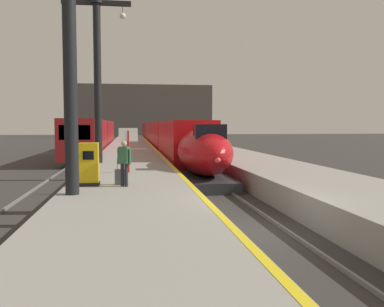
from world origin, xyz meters
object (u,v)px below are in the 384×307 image
(highspeed_train_main, at_px, (161,135))
(rolling_suitcase, at_px, (120,177))
(regional_train_adjacent, at_px, (95,135))
(ticket_machine_yellow, at_px, (89,166))
(departure_info_board, at_px, (128,141))
(station_column_mid, at_px, (97,65))
(station_column_near, at_px, (69,26))
(passenger_near_edge, at_px, (124,160))

(highspeed_train_main, relative_size, rolling_suitcase, 77.45)
(regional_train_adjacent, xyz_separation_m, rolling_suitcase, (3.70, -34.10, -0.77))
(rolling_suitcase, relative_size, ticket_machine_yellow, 0.61)
(departure_info_board, bearing_deg, regional_train_adjacent, 97.59)
(regional_train_adjacent, xyz_separation_m, station_column_mid, (2.20, -24.54, 4.68))
(highspeed_train_main, xyz_separation_m, departure_info_board, (-4.11, -36.03, 0.59))
(regional_train_adjacent, bearing_deg, station_column_near, -86.51)
(station_column_mid, bearing_deg, passenger_near_edge, -80.58)
(ticket_machine_yellow, distance_m, departure_info_board, 4.43)
(highspeed_train_main, relative_size, passenger_near_edge, 45.00)
(highspeed_train_main, height_order, passenger_near_edge, highspeed_train_main)
(passenger_near_edge, xyz_separation_m, ticket_machine_yellow, (-1.31, 0.50, -0.25))
(departure_info_board, bearing_deg, highspeed_train_main, 83.49)
(highspeed_train_main, relative_size, regional_train_adjacent, 2.08)
(departure_info_board, bearing_deg, passenger_near_edge, -91.60)
(regional_train_adjacent, bearing_deg, departure_info_board, -82.41)
(station_column_near, relative_size, rolling_suitcase, 9.18)
(station_column_near, bearing_deg, ticket_machine_yellow, 80.29)
(station_column_mid, xyz_separation_m, rolling_suitcase, (1.50, -9.57, -5.45))
(rolling_suitcase, xyz_separation_m, ticket_machine_yellow, (-1.15, 0.06, 0.44))
(station_column_near, height_order, departure_info_board, station_column_near)
(station_column_near, bearing_deg, station_column_mid, 90.00)
(highspeed_train_main, distance_m, station_column_mid, 31.57)
(station_column_near, bearing_deg, regional_train_adjacent, 93.49)
(ticket_machine_yellow, bearing_deg, station_column_near, -99.71)
(station_column_near, height_order, station_column_mid, station_column_mid)
(regional_train_adjacent, distance_m, departure_info_board, 30.20)
(station_column_near, relative_size, station_column_mid, 0.94)
(regional_train_adjacent, distance_m, ticket_machine_yellow, 34.14)
(passenger_near_edge, bearing_deg, station_column_near, -136.95)
(rolling_suitcase, bearing_deg, ticket_machine_yellow, 176.99)
(ticket_machine_yellow, bearing_deg, station_column_mid, 92.11)
(rolling_suitcase, bearing_deg, highspeed_train_main, 83.75)
(regional_train_adjacent, bearing_deg, ticket_machine_yellow, -85.72)
(station_column_mid, xyz_separation_m, passenger_near_edge, (1.66, -10.00, -4.77))
(station_column_near, height_order, rolling_suitcase, station_column_near)
(station_column_mid, bearing_deg, highspeed_train_main, 79.10)
(ticket_machine_yellow, xyz_separation_m, departure_info_board, (1.44, 4.12, 0.77))
(station_column_mid, height_order, departure_info_board, station_column_mid)
(regional_train_adjacent, xyz_separation_m, departure_info_board, (3.99, -29.93, 0.43))
(regional_train_adjacent, height_order, station_column_mid, station_column_mid)
(station_column_near, distance_m, station_column_mid, 11.56)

